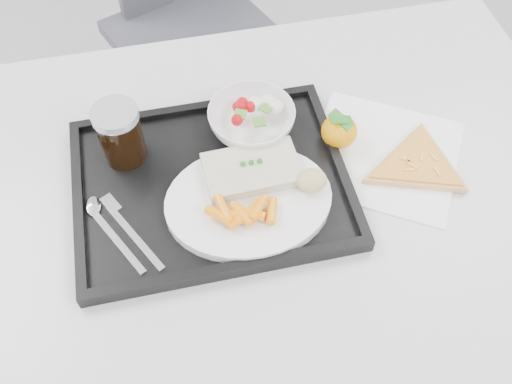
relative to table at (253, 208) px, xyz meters
The scene contains 13 objects.
table is the anchor object (origin of this frame).
tray 0.10m from the table, 169.39° to the left, with size 0.45×0.35×0.03m.
dinner_plate 0.10m from the table, 110.16° to the right, with size 0.27×0.27×0.02m.
fish_fillet 0.11m from the table, 92.53° to the left, with size 0.16×0.10×0.03m.
bread_roll 0.15m from the table, 26.03° to the right, with size 0.05×0.05×0.03m.
salad_bowl 0.16m from the table, 78.79° to the left, with size 0.15×0.15×0.05m.
cola_glass 0.26m from the table, 153.19° to the left, with size 0.08×0.08×0.11m.
cutlery 0.25m from the table, behind, with size 0.12×0.16×0.01m.
napkin 0.25m from the table, ahead, with size 0.34×0.34×0.00m.
tangerine 0.20m from the table, 19.29° to the left, with size 0.07×0.07×0.07m.
pizza_slice 0.29m from the table, ahead, with size 0.24×0.24×0.02m.
carrot_pile 0.14m from the table, 111.03° to the right, with size 0.12×0.06×0.02m.
salad_contents 0.18m from the table, 75.06° to the left, with size 0.10×0.08×0.02m.
Camera 1 is at (-0.11, -0.25, 1.53)m, focal length 40.00 mm.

